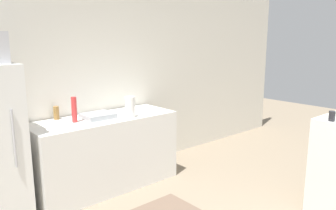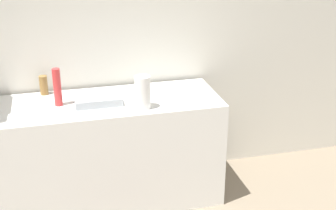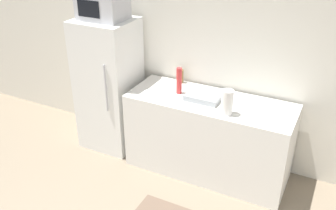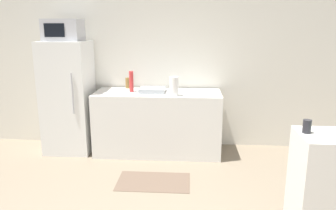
# 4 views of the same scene
# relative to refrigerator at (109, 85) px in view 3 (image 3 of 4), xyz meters

# --- Properties ---
(wall_back) EXTENTS (8.00, 0.06, 2.60)m
(wall_back) POSITION_rel_refrigerator_xyz_m (1.28, 0.39, 0.50)
(wall_back) COLOR silver
(wall_back) RESTS_ON ground_plane
(refrigerator) EXTENTS (0.65, 0.61, 1.59)m
(refrigerator) POSITION_rel_refrigerator_xyz_m (0.00, 0.00, 0.00)
(refrigerator) COLOR white
(refrigerator) RESTS_ON ground_plane
(microwave) EXTENTS (0.50, 0.37, 0.30)m
(microwave) POSITION_rel_refrigerator_xyz_m (-0.00, -0.00, 0.94)
(microwave) COLOR #BCBCC1
(microwave) RESTS_ON refrigerator
(counter) EXTENTS (1.77, 0.66, 0.89)m
(counter) POSITION_rel_refrigerator_xyz_m (1.29, -0.00, -0.35)
(counter) COLOR silver
(counter) RESTS_ON ground_plane
(sink_basin) EXTENTS (0.36, 0.30, 0.06)m
(sink_basin) POSITION_rel_refrigerator_xyz_m (1.22, 0.00, 0.12)
(sink_basin) COLOR #9EA3A8
(sink_basin) RESTS_ON counter
(bottle_tall) EXTENTS (0.06, 0.06, 0.29)m
(bottle_tall) POSITION_rel_refrigerator_xyz_m (0.92, 0.01, 0.24)
(bottle_tall) COLOR red
(bottle_tall) RESTS_ON counter
(bottle_short) EXTENTS (0.07, 0.07, 0.16)m
(bottle_short) POSITION_rel_refrigerator_xyz_m (0.82, 0.27, 0.17)
(bottle_short) COLOR olive
(bottle_short) RESTS_ON counter
(paper_towel_roll) EXTENTS (0.12, 0.12, 0.25)m
(paper_towel_roll) POSITION_rel_refrigerator_xyz_m (1.53, -0.21, 0.22)
(paper_towel_roll) COLOR white
(paper_towel_roll) RESTS_ON counter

